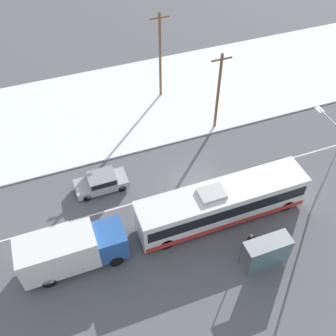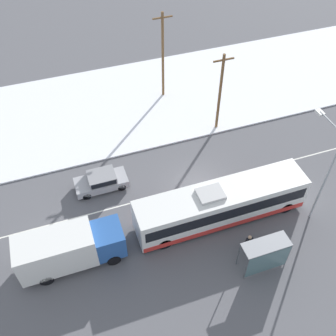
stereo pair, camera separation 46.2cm
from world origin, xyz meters
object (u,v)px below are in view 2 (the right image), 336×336
box_truck (68,248)px  utility_pole_snowlot (163,55)px  sedan_car (101,180)px  streetlamp (325,163)px  utility_pole_roadside (220,92)px  city_bus (221,204)px  pedestrian_at_stop (249,241)px  bus_shelter (267,254)px

box_truck → utility_pole_snowlot: 19.90m
sedan_car → streetlamp: streetlamp is taller
utility_pole_roadside → city_bus: bearing=-112.7°
sedan_car → streetlamp: (13.81, -7.29, 4.28)m
box_truck → streetlamp: size_ratio=0.85×
sedan_car → pedestrian_at_stop: 12.00m
city_bus → pedestrian_at_stop: (0.68, -3.13, -0.57)m
city_bus → streetlamp: streetlamp is taller
pedestrian_at_stop → streetlamp: size_ratio=0.20×
sedan_car → box_truck: bearing=60.4°
pedestrian_at_stop → utility_pole_snowlot: 19.08m
city_bus → bus_shelter: city_bus is taller
city_bus → utility_pole_roadside: size_ratio=1.66×
pedestrian_at_stop → box_truck: bearing=165.7°
streetlamp → utility_pole_roadside: size_ratio=1.08×
bus_shelter → sedan_car: bearing=129.0°
box_truck → streetlamp: 17.54m
pedestrian_at_stop → bus_shelter: (0.31, -1.61, 0.72)m
city_bus → utility_pole_snowlot: bearing=86.5°
bus_shelter → utility_pole_snowlot: (-0.05, 20.36, 2.79)m
utility_pole_roadside → sedan_car: bearing=-162.3°
streetlamp → box_truck: bearing=175.3°
pedestrian_at_stop → bus_shelter: 1.79m
city_bus → streetlamp: size_ratio=1.55×
bus_shelter → utility_pole_roadside: size_ratio=0.41×
bus_shelter → utility_pole_snowlot: bearing=90.1°
pedestrian_at_stop → streetlamp: bearing=15.1°
box_truck → utility_pole_snowlot: bearing=53.4°
sedan_car → streetlamp: size_ratio=0.50×
sedan_car → streetlamp: bearing=152.2°
bus_shelter → utility_pole_snowlot: size_ratio=0.36×
box_truck → city_bus: bearing=1.0°
box_truck → streetlamp: (17.15, -1.41, 3.39)m
bus_shelter → streetlamp: bearing=30.4°
sedan_car → streetlamp: 16.19m
utility_pole_roadside → box_truck: bearing=-147.1°
streetlamp → utility_pole_snowlot: utility_pole_snowlot is taller
city_bus → pedestrian_at_stop: city_bus is taller
streetlamp → utility_pole_roadside: bearing=102.6°
streetlamp → city_bus: bearing=165.9°
utility_pole_snowlot → pedestrian_at_stop: bearing=-90.8°
pedestrian_at_stop → streetlamp: streetlamp is taller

